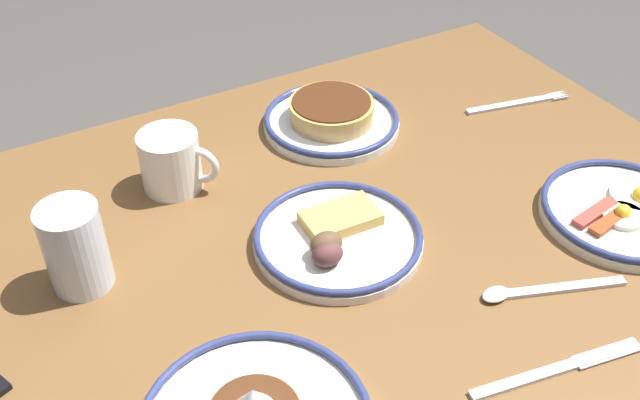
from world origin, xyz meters
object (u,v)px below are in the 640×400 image
plate_near_main (331,117)px  plate_far_side (337,237)px  fork_near (518,103)px  tea_spoon (533,291)px  butter_knife (558,369)px  drinking_glass (76,251)px  plate_far_companion (623,211)px  coffee_mug (172,161)px

plate_near_main → plate_far_side: size_ratio=0.98×
plate_far_side → fork_near: bearing=-160.9°
fork_near → tea_spoon: 0.48m
butter_knife → fork_near: bearing=-126.7°
plate_near_main → drinking_glass: (0.48, 0.16, 0.04)m
plate_far_companion → tea_spoon: 0.23m
plate_near_main → plate_far_side: 0.30m
drinking_glass → tea_spoon: bearing=148.7°
fork_near → plate_far_side: bearing=19.1°
plate_near_main → fork_near: bearing=163.0°
plate_far_companion → butter_knife: size_ratio=1.04×
plate_far_companion → fork_near: size_ratio=1.20×
tea_spoon → drinking_glass: bearing=-31.3°
plate_near_main → plate_far_companion: (-0.25, 0.42, -0.01)m
drinking_glass → tea_spoon: size_ratio=0.65×
fork_near → butter_knife: same height
butter_knife → tea_spoon: size_ratio=1.21×
plate_near_main → fork_near: (-0.33, 0.10, -0.02)m
coffee_mug → butter_knife: (-0.27, 0.56, -0.04)m
fork_near → coffee_mug: bearing=-7.0°
plate_far_companion → coffee_mug: 0.68m
plate_far_companion → coffee_mug: size_ratio=2.23×
plate_far_side → drinking_glass: bearing=-17.0°
plate_near_main → coffee_mug: coffee_mug is taller
tea_spoon → plate_near_main: bearing=-86.0°
coffee_mug → drinking_glass: 0.23m
drinking_glass → fork_near: bearing=-175.5°
plate_far_side → butter_knife: 0.34m
coffee_mug → drinking_glass: bearing=37.6°
plate_far_side → fork_near: plate_far_side is taller
plate_far_companion → drinking_glass: size_ratio=1.93×
coffee_mug → butter_knife: size_ratio=0.47×
plate_near_main → fork_near: size_ratio=1.17×
drinking_glass → fork_near: drinking_glass is taller
fork_near → butter_knife: 0.60m
plate_near_main → coffee_mug: size_ratio=2.18×
plate_far_side → plate_near_main: bearing=-118.4°
plate_near_main → plate_far_side: plate_near_main is taller
plate_far_companion → plate_near_main: bearing=-59.0°
drinking_glass → butter_knife: bearing=136.8°
coffee_mug → tea_spoon: (-0.33, 0.45, -0.04)m
drinking_glass → fork_near: 0.81m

